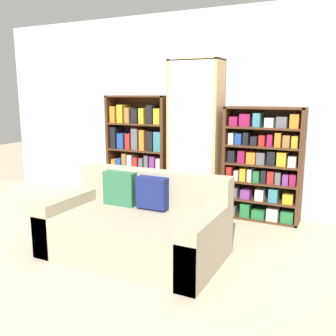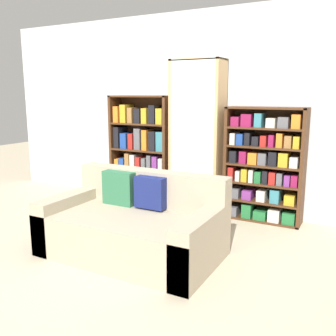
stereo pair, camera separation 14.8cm
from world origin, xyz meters
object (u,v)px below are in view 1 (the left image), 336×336
(couch, at_px, (136,227))
(bookshelf_left, at_px, (139,153))
(wine_bottle, at_px, (211,215))
(display_cabinet, at_px, (195,138))
(bookshelf_right, at_px, (263,166))

(couch, xyz_separation_m, bookshelf_left, (-0.92, 1.64, 0.46))
(bookshelf_left, bearing_deg, wine_bottle, -24.28)
(couch, xyz_separation_m, wine_bottle, (0.42, 1.03, -0.12))
(display_cabinet, distance_m, bookshelf_right, 0.97)
(bookshelf_right, xyz_separation_m, wine_bottle, (-0.47, -0.61, -0.54))
(bookshelf_left, relative_size, bookshelf_right, 1.09)
(display_cabinet, bearing_deg, bookshelf_right, 1.01)
(bookshelf_right, bearing_deg, couch, -118.59)
(bookshelf_left, height_order, bookshelf_right, bookshelf_left)
(couch, bearing_deg, bookshelf_left, 119.32)
(couch, distance_m, bookshelf_left, 1.93)
(display_cabinet, bearing_deg, couch, -89.13)
(display_cabinet, relative_size, wine_bottle, 5.19)
(wine_bottle, bearing_deg, couch, -112.41)
(display_cabinet, height_order, bookshelf_right, display_cabinet)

